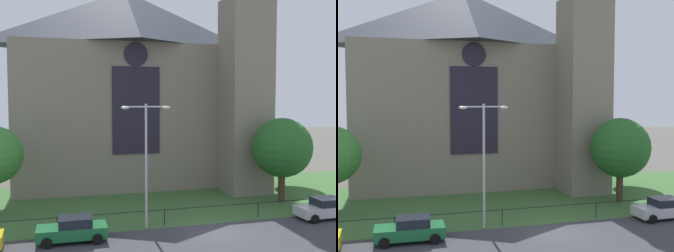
{
  "view_description": "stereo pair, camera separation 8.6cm",
  "coord_description": "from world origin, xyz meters",
  "views": [
    {
      "loc": [
        -9.99,
        -24.12,
        8.63
      ],
      "look_at": [
        -1.18,
        8.0,
        6.52
      ],
      "focal_mm": 43.47,
      "sensor_mm": 36.0,
      "label": 1
    },
    {
      "loc": [
        -9.91,
        -24.14,
        8.63
      ],
      "look_at": [
        -1.18,
        8.0,
        6.52
      ],
      "focal_mm": 43.47,
      "sensor_mm": 36.0,
      "label": 2
    }
  ],
  "objects": [
    {
      "name": "road_asphalt",
      "position": [
        0.0,
        -2.0,
        0.0
      ],
      "size": [
        120.0,
        8.0,
        0.01
      ],
      "primitive_type": "cube",
      "color": "#38383D",
      "rests_on": "ground"
    },
    {
      "name": "parked_car_green",
      "position": [
        -9.16,
        0.93,
        0.74
      ],
      "size": [
        4.22,
        2.07,
        1.51
      ],
      "rotation": [
        0.0,
        0.0,
        3.13
      ],
      "color": "#196033",
      "rests_on": "ground"
    },
    {
      "name": "church_building",
      "position": [
        -2.18,
        18.04,
        10.27
      ],
      "size": [
        23.2,
        16.2,
        26.0
      ],
      "color": "gray",
      "rests_on": "ground"
    },
    {
      "name": "iron_railing",
      "position": [
        -2.95,
        2.5,
        0.97
      ],
      "size": [
        28.65,
        0.07,
        1.13
      ],
      "color": "black",
      "rests_on": "ground"
    },
    {
      "name": "tree_right_near",
      "position": [
        8.37,
        6.28,
        4.61
      ],
      "size": [
        5.03,
        5.03,
        7.15
      ],
      "color": "#423021",
      "rests_on": "ground"
    },
    {
      "name": "streetlamp_near",
      "position": [
        -4.24,
        2.4,
        5.33
      ],
      "size": [
        3.37,
        0.26,
        8.4
      ],
      "color": "#B2B2B7",
      "rests_on": "ground"
    },
    {
      "name": "grass_verge",
      "position": [
        0.0,
        8.0,
        0.0
      ],
      "size": [
        120.0,
        20.0,
        0.01
      ],
      "primitive_type": "cube",
      "color": "#3D6633",
      "rests_on": "ground"
    },
    {
      "name": "tree_right_far",
      "position": [
        12.01,
        12.3,
        4.01
      ],
      "size": [
        4.27,
        4.27,
        6.16
      ],
      "color": "brown",
      "rests_on": "ground"
    },
    {
      "name": "parked_car_silver",
      "position": [
        8.85,
        1.05,
        0.74
      ],
      "size": [
        4.2,
        2.03,
        1.51
      ],
      "rotation": [
        0.0,
        0.0,
        3.14
      ],
      "color": "#B7B7BC",
      "rests_on": "ground"
    },
    {
      "name": "ground",
      "position": [
        0.0,
        10.0,
        0.0
      ],
      "size": [
        160.0,
        160.0,
        0.0
      ],
      "primitive_type": "plane",
      "color": "#56544C"
    }
  ]
}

